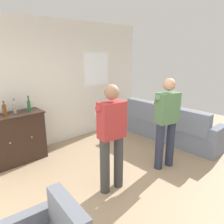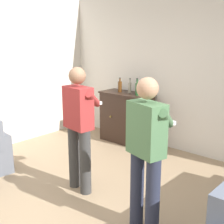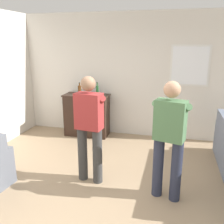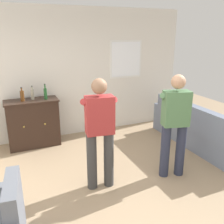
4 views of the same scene
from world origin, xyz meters
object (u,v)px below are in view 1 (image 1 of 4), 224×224
(sideboard_cabinet, at_px, (17,138))
(person_standing_right, at_px, (166,119))
(couch, at_px, (167,127))
(bottle_liquor_amber, at_px, (29,106))
(person_standing_left, at_px, (111,134))
(bottle_wine_green, at_px, (15,108))
(bottle_spirits_clear, at_px, (4,110))

(sideboard_cabinet, xyz_separation_m, person_standing_right, (1.94, -2.08, 0.45))
(couch, height_order, bottle_liquor_amber, bottle_liquor_amber)
(sideboard_cabinet, height_order, person_standing_left, person_standing_left)
(couch, xyz_separation_m, person_standing_left, (-2.30, -0.51, 0.59))
(bottle_wine_green, height_order, person_standing_left, person_standing_left)
(couch, height_order, person_standing_left, person_standing_left)
(bottle_liquor_amber, bearing_deg, person_standing_left, -76.15)
(sideboard_cabinet, bearing_deg, person_standing_left, -68.75)
(couch, bearing_deg, sideboard_cabinet, 155.22)
(couch, height_order, bottle_wine_green, bottle_wine_green)
(sideboard_cabinet, bearing_deg, person_standing_right, -47.00)
(person_standing_left, xyz_separation_m, person_standing_right, (1.19, -0.17, 0.00))
(bottle_wine_green, xyz_separation_m, bottle_spirits_clear, (-0.20, -0.05, 0.00))
(bottle_spirits_clear, relative_size, person_standing_right, 0.17)
(person_standing_right, bearing_deg, sideboard_cabinet, 133.00)
(sideboard_cabinet, distance_m, bottle_liquor_amber, 0.68)
(bottle_wine_green, xyz_separation_m, bottle_liquor_amber, (0.24, -0.09, 0.02))
(couch, xyz_separation_m, sideboard_cabinet, (-3.04, 1.40, 0.14))
(bottle_wine_green, height_order, bottle_liquor_amber, bottle_liquor_amber)
(person_standing_left, bearing_deg, couch, 12.43)
(bottle_wine_green, xyz_separation_m, person_standing_right, (1.89, -2.12, -0.15))
(bottle_liquor_amber, height_order, person_standing_right, person_standing_right)
(sideboard_cabinet, relative_size, bottle_spirits_clear, 3.76)
(couch, distance_m, person_standing_right, 1.42)
(bottle_wine_green, bearing_deg, bottle_liquor_amber, -21.38)
(person_standing_left, bearing_deg, person_standing_right, -7.97)
(bottle_spirits_clear, bearing_deg, person_standing_left, -64.65)
(bottle_liquor_amber, bearing_deg, sideboard_cabinet, 169.44)
(bottle_wine_green, bearing_deg, person_standing_right, -48.23)
(sideboard_cabinet, height_order, bottle_liquor_amber, bottle_liquor_amber)
(bottle_liquor_amber, bearing_deg, bottle_wine_green, 158.62)
(couch, relative_size, bottle_liquor_amber, 7.99)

